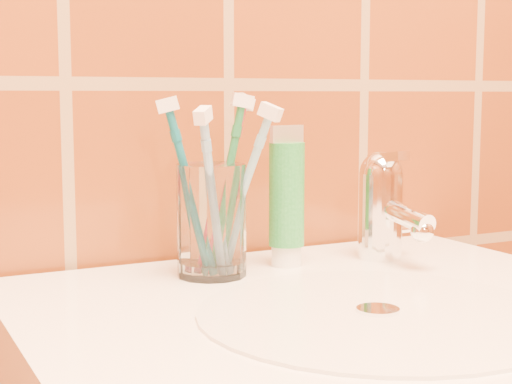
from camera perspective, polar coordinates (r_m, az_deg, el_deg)
glass_tumbler at (r=0.78m, az=-3.27°, el=-2.07°), size 0.09×0.09×0.11m
toothpaste_tube at (r=0.83m, az=2.24°, el=-0.63°), size 0.04×0.04×0.15m
faucet at (r=0.87m, az=9.24°, el=-0.72°), size 0.05×0.11×0.12m
toothbrush_0 at (r=0.77m, az=-4.80°, el=0.16°), size 0.10×0.09×0.19m
toothbrush_1 at (r=0.79m, az=-2.19°, el=0.51°), size 0.08×0.07×0.19m
toothbrush_2 at (r=0.75m, az=-3.21°, el=-0.30°), size 0.11×0.11×0.18m
toothbrush_3 at (r=0.77m, az=-0.99°, el=-0.02°), size 0.13×0.14×0.19m
toothbrush_4 at (r=0.80m, az=-2.28°, el=0.58°), size 0.13×0.11×0.19m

